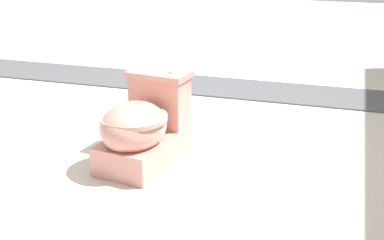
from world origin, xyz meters
TOP-DOWN VIEW (x-y plane):
  - ground_plane at (0.00, 0.00)m, footprint 14.00×14.00m
  - gravel_strip at (-1.36, 0.50)m, footprint 0.56×8.00m
  - toilet at (0.24, -0.08)m, footprint 0.68×0.46m

SIDE VIEW (x-z plane):
  - ground_plane at x=0.00m, z-range 0.00..0.00m
  - gravel_strip at x=-1.36m, z-range 0.00..0.01m
  - toilet at x=0.24m, z-range -0.04..0.48m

